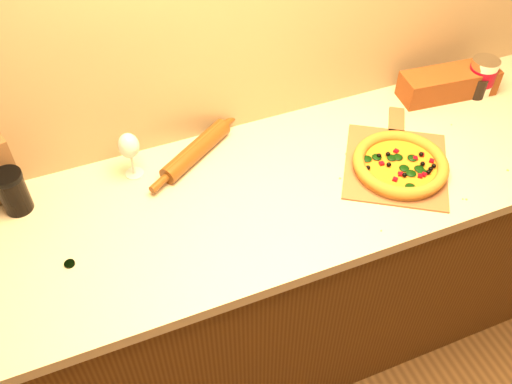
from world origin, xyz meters
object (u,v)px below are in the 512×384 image
(pizza, at_px, (400,164))
(wine_glass, at_px, (129,147))
(pizza_peel, at_px, (396,163))
(dark_jar, at_px, (13,192))
(rolling_pin, at_px, (196,150))
(coffee_canister, at_px, (482,76))
(pepper_grinder, at_px, (479,86))

(pizza, relative_size, wine_glass, 1.87)
(pizza_peel, relative_size, dark_jar, 3.63)
(rolling_pin, bearing_deg, pizza_peel, -24.80)
(rolling_pin, height_order, dark_jar, dark_jar)
(coffee_canister, bearing_deg, dark_jar, 178.76)
(pizza_peel, relative_size, pizza, 1.68)
(coffee_canister, distance_m, wine_glass, 1.29)
(coffee_canister, height_order, dark_jar, dark_jar)
(pizza, xyz_separation_m, dark_jar, (-1.14, 0.29, 0.04))
(pepper_grinder, xyz_separation_m, wine_glass, (-1.26, 0.07, 0.07))
(pizza_peel, relative_size, wine_glass, 3.14)
(pizza, xyz_separation_m, wine_glass, (-0.79, 0.30, 0.09))
(pizza, distance_m, dark_jar, 1.18)
(pizza, xyz_separation_m, rolling_pin, (-0.58, 0.30, 0.00))
(pizza, bearing_deg, dark_jar, 165.76)
(pizza, height_order, rolling_pin, rolling_pin)
(pizza_peel, relative_size, coffee_canister, 3.74)
(pizza_peel, distance_m, rolling_pin, 0.65)
(pepper_grinder, height_order, wine_glass, wine_glass)
(dark_jar, bearing_deg, wine_glass, 2.32)
(rolling_pin, bearing_deg, pepper_grinder, -3.89)
(wine_glass, bearing_deg, coffee_canister, -2.22)
(dark_jar, bearing_deg, pizza_peel, -12.63)
(pizza_peel, height_order, pizza, pizza)
(wine_glass, distance_m, dark_jar, 0.36)
(rolling_pin, height_order, coffee_canister, coffee_canister)
(pepper_grinder, xyz_separation_m, rolling_pin, (-1.06, 0.07, -0.01))
(pepper_grinder, relative_size, coffee_canister, 0.80)
(rolling_pin, height_order, wine_glass, wine_glass)
(pizza, xyz_separation_m, pepper_grinder, (0.47, 0.23, 0.02))
(rolling_pin, relative_size, wine_glass, 2.31)
(pizza, height_order, wine_glass, wine_glass)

